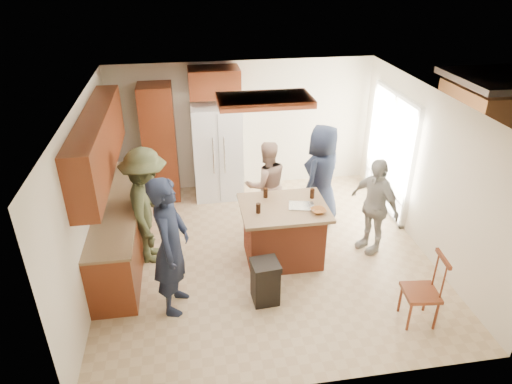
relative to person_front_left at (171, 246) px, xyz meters
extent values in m
plane|color=tan|center=(1.39, 0.96, -0.96)|extent=(5.00, 5.00, 0.00)
plane|color=white|center=(1.39, 0.96, 1.54)|extent=(5.00, 5.00, 0.00)
plane|color=beige|center=(1.39, 3.46, 0.29)|extent=(5.00, 0.00, 5.00)
plane|color=beige|center=(1.39, -1.54, 0.29)|extent=(5.00, 0.00, 5.00)
plane|color=beige|center=(-1.11, 0.96, 0.29)|extent=(0.00, 5.00, 5.00)
plane|color=beige|center=(3.89, 0.96, 0.29)|extent=(0.00, 5.00, 5.00)
cube|color=white|center=(3.87, 2.16, 0.09)|extent=(0.02, 1.60, 2.10)
cube|color=white|center=(3.85, 2.16, 0.09)|extent=(0.08, 1.72, 2.10)
cube|color=maroon|center=(1.39, 1.16, 1.48)|extent=(1.30, 0.70, 0.10)
cube|color=white|center=(1.39, 1.16, 1.42)|extent=(1.10, 0.50, 0.02)
cube|color=olive|center=(5.39, 2.16, -1.01)|extent=(3.00, 3.00, 0.10)
cube|color=#593319|center=(6.09, 2.76, 0.04)|extent=(1.40, 1.60, 2.00)
imported|color=#192032|center=(0.00, 0.00, 0.00)|extent=(0.66, 0.80, 1.92)
imported|color=tan|center=(1.56, 1.85, -0.19)|extent=(0.81, 0.57, 1.54)
imported|color=#1A2134|center=(2.49, 1.76, -0.06)|extent=(1.03, 1.02, 1.80)
imported|color=#9B9A93|center=(3.07, 0.86, -0.18)|extent=(0.81, 1.03, 1.57)
imported|color=#3C4226|center=(-0.35, 1.16, -0.05)|extent=(0.57, 1.19, 1.83)
cube|color=maroon|center=(-0.81, 1.36, -0.52)|extent=(0.60, 3.00, 0.88)
cube|color=#846B4C|center=(-0.81, 1.36, -0.06)|extent=(0.64, 3.00, 0.04)
cube|color=maroon|center=(-0.93, 1.36, 0.91)|extent=(0.35, 3.00, 0.85)
cube|color=maroon|center=(-0.21, 3.16, 0.14)|extent=(0.60, 0.60, 2.20)
cube|color=maroon|center=(0.84, 3.16, 1.24)|extent=(0.90, 0.60, 0.50)
cube|color=white|center=(0.84, 3.08, -0.06)|extent=(0.90, 0.72, 1.80)
cube|color=gray|center=(0.84, 2.72, -0.06)|extent=(0.01, 0.01, 1.71)
cylinder|color=silver|center=(0.74, 2.69, 0.03)|extent=(0.02, 0.02, 0.70)
cylinder|color=silver|center=(0.94, 2.69, 0.03)|extent=(0.02, 0.02, 0.70)
cube|color=#984127|center=(1.63, 0.82, -0.52)|extent=(1.10, 0.85, 0.88)
cube|color=#856A4C|center=(1.63, 0.82, -0.06)|extent=(1.28, 1.03, 0.05)
cube|color=silver|center=(1.88, 0.77, -0.02)|extent=(0.42, 0.35, 0.02)
imported|color=brown|center=(2.08, 0.57, 0.00)|extent=(0.25, 0.25, 0.05)
cylinder|color=black|center=(1.23, 0.69, 0.04)|extent=(0.07, 0.07, 0.15)
cylinder|color=black|center=(1.42, 1.13, 0.04)|extent=(0.07, 0.07, 0.15)
cylinder|color=black|center=(2.11, 1.00, 0.04)|extent=(0.07, 0.07, 0.15)
cube|color=black|center=(1.20, -0.10, -0.69)|extent=(0.36, 0.36, 0.55)
cube|color=black|center=(1.20, -0.10, -0.37)|extent=(0.39, 0.39, 0.08)
cube|color=maroon|center=(3.07, -0.78, -0.51)|extent=(0.46, 0.46, 0.05)
cylinder|color=maroon|center=(2.88, -0.93, -0.74)|extent=(0.04, 0.04, 0.44)
cylinder|color=maroon|center=(3.22, -0.97, -0.74)|extent=(0.04, 0.04, 0.44)
cylinder|color=maroon|center=(2.92, -0.59, -0.74)|extent=(0.04, 0.04, 0.44)
cylinder|color=maroon|center=(3.25, -0.63, -0.74)|extent=(0.04, 0.04, 0.44)
cube|color=maroon|center=(3.26, -0.80, 0.01)|extent=(0.08, 0.40, 0.05)
cylinder|color=maroon|center=(3.24, -0.92, -0.24)|extent=(0.03, 0.03, 0.50)
cylinder|color=maroon|center=(3.27, -0.68, -0.24)|extent=(0.03, 0.03, 0.50)
camera|label=1|loc=(0.31, -4.86, 3.31)|focal=32.00mm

